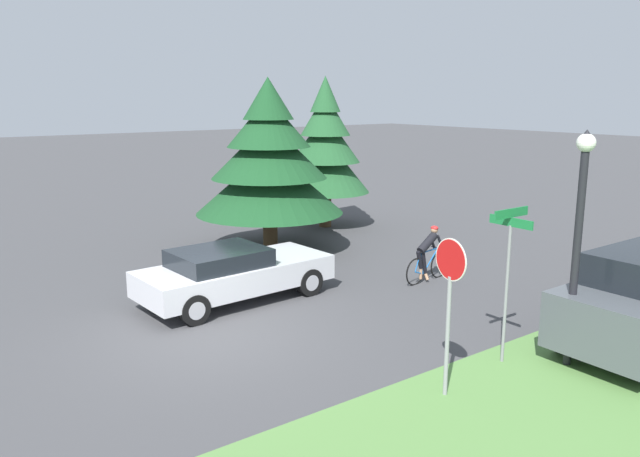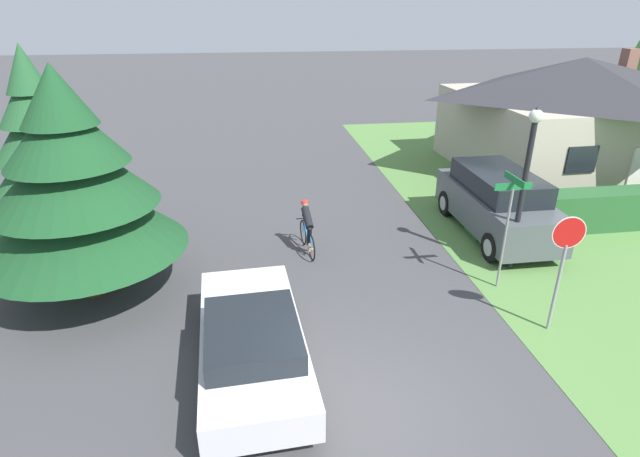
{
  "view_description": "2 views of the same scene",
  "coord_description": "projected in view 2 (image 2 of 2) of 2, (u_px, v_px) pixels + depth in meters",
  "views": [
    {
      "loc": [
        10.76,
        -5.33,
        4.8
      ],
      "look_at": [
        -1.0,
        3.38,
        1.66
      ],
      "focal_mm": 35.0,
      "sensor_mm": 36.0,
      "label": 1
    },
    {
      "loc": [
        -1.69,
        -6.2,
        6.4
      ],
      "look_at": [
        -0.02,
        5.47,
        1.07
      ],
      "focal_mm": 28.0,
      "sensor_mm": 36.0,
      "label": 2
    }
  ],
  "objects": [
    {
      "name": "conifer_tall_far",
      "position": [
        41.0,
        141.0,
        13.86
      ],
      "size": [
        3.24,
        3.24,
        5.49
      ],
      "color": "#4C3823",
      "rests_on": "ground"
    },
    {
      "name": "street_lamp",
      "position": [
        526.0,
        172.0,
        12.13
      ],
      "size": [
        0.32,
        0.32,
        4.24
      ],
      "color": "black",
      "rests_on": "ground"
    },
    {
      "name": "cyclist",
      "position": [
        307.0,
        228.0,
        13.83
      ],
      "size": [
        0.44,
        1.74,
        1.47
      ],
      "rotation": [
        0.0,
        0.0,
        1.68
      ],
      "color": "black",
      "rests_on": "ground"
    },
    {
      "name": "parked_suv_right",
      "position": [
        497.0,
        203.0,
        14.81
      ],
      "size": [
        2.0,
        4.86,
        1.95
      ],
      "rotation": [
        0.0,
        0.0,
        1.57
      ],
      "color": "#4C5156",
      "rests_on": "ground"
    },
    {
      "name": "sedan_left_lane",
      "position": [
        252.0,
        341.0,
        9.23
      ],
      "size": [
        2.12,
        4.7,
        1.32
      ],
      "rotation": [
        0.0,
        0.0,
        1.63
      ],
      "color": "silver",
      "rests_on": "ground"
    },
    {
      "name": "conifer_tall_near",
      "position": [
        74.0,
        183.0,
        10.91
      ],
      "size": [
        4.57,
        4.57,
        5.35
      ],
      "color": "#4C3823",
      "rests_on": "ground"
    },
    {
      "name": "cottage_house",
      "position": [
        575.0,
        114.0,
        20.1
      ],
      "size": [
        9.5,
        8.74,
        4.73
      ],
      "rotation": [
        0.0,
        0.0,
        0.04
      ],
      "color": "#B2A893",
      "rests_on": "ground"
    },
    {
      "name": "stop_sign",
      "position": [
        565.0,
        253.0,
        9.98
      ],
      "size": [
        0.68,
        0.09,
        2.63
      ],
      "rotation": [
        0.0,
        0.0,
        3.05
      ],
      "color": "gray",
      "rests_on": "ground"
    },
    {
      "name": "ground_plane",
      "position": [
        367.0,
        417.0,
        8.44
      ],
      "size": [
        140.0,
        140.0,
        0.0
      ],
      "primitive_type": "plane",
      "color": "#424244"
    },
    {
      "name": "street_name_sign",
      "position": [
        509.0,
        213.0,
        11.54
      ],
      "size": [
        0.9,
        0.9,
        2.86
      ],
      "color": "gray",
      "rests_on": "ground"
    }
  ]
}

